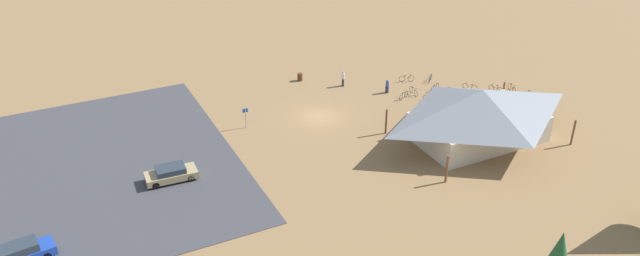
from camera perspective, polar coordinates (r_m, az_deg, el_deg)
name	(u,v)px	position (r m, az deg, el deg)	size (l,w,h in m)	color
ground	(319,117)	(63.66, -0.05, 1.04)	(160.00, 160.00, 0.00)	#937047
parking_lot_asphalt	(41,181)	(58.24, -24.36, -4.51)	(33.09, 29.59, 0.05)	#424247
bike_pavilion	(480,111)	(60.11, 14.57, 1.50)	(15.03, 10.20, 5.17)	beige
trash_bin	(300,77)	(71.93, -1.86, 4.73)	(0.60, 0.60, 0.90)	brown
lot_sign	(245,115)	(61.37, -6.89, 1.20)	(0.56, 0.08, 2.20)	#99999E
bicycle_red_yard_right	(495,88)	(71.90, 15.88, 3.53)	(0.71, 1.56, 0.79)	black
bicycle_white_trailside	(430,98)	(68.04, 10.16, 2.76)	(1.32, 0.99, 0.74)	black
bicycle_black_lone_east	(449,92)	(69.90, 11.78, 3.31)	(1.19, 1.22, 0.78)	black
bicycle_purple_mid_cluster	(502,95)	(70.55, 16.42, 2.97)	(0.59, 1.66, 0.83)	black
bicycle_silver_lone_west	(403,96)	(67.99, 7.71, 2.96)	(1.63, 0.82, 0.81)	black
bicycle_blue_yard_center	(435,88)	(70.49, 10.54, 3.68)	(1.59, 0.78, 0.83)	black
bicycle_green_by_bin	(527,95)	(71.26, 18.57, 2.92)	(1.64, 0.80, 0.89)	black
bicycle_teal_edge_north	(430,78)	(72.90, 10.14, 4.55)	(1.30, 1.24, 0.80)	black
bicycle_orange_back_row	(407,78)	(72.34, 7.99, 4.55)	(1.69, 0.73, 0.88)	black
bicycle_yellow_near_porch	(470,87)	(71.63, 13.66, 3.73)	(1.00, 1.42, 0.81)	black
bicycle_red_front_row	(512,88)	(72.43, 17.27, 3.53)	(0.55, 1.72, 0.87)	black
bicycle_white_yard_front	(413,91)	(69.21, 8.62, 3.38)	(0.48, 1.83, 0.90)	black
car_tan_by_curb	(171,174)	(54.37, -13.59, -4.10)	(4.45, 2.12, 1.32)	tan
car_blue_back_corner	(19,254)	(48.96, -26.02, -10.41)	(4.91, 2.36, 1.51)	#1E42B2
visitor_at_bikes	(343,78)	(70.35, 2.14, 4.61)	(0.37, 0.40, 1.79)	#2D3347
visitor_by_pavilion	(387,86)	(69.06, 6.23, 3.91)	(0.36, 0.39, 1.63)	#2D3347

